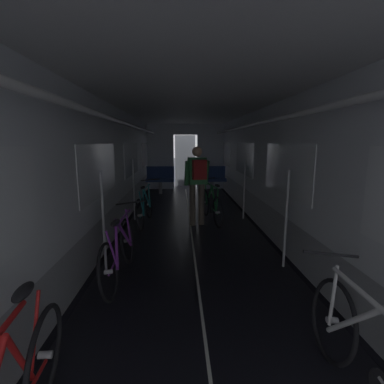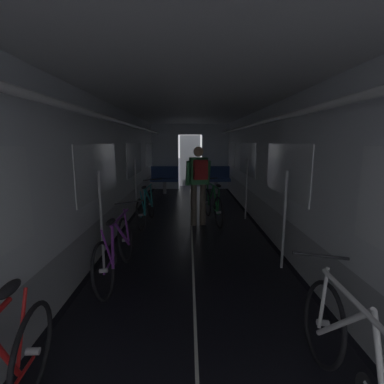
{
  "view_description": "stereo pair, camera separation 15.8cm",
  "coord_description": "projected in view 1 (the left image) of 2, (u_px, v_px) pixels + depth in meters",
  "views": [
    {
      "loc": [
        -0.22,
        -1.65,
        1.78
      ],
      "look_at": [
        0.0,
        3.38,
        0.88
      ],
      "focal_mm": 26.24,
      "sensor_mm": 36.0,
      "label": 1
    },
    {
      "loc": [
        -0.06,
        -1.66,
        1.78
      ],
      "look_at": [
        0.0,
        3.38,
        0.88
      ],
      "focal_mm": 26.24,
      "sensor_mm": 36.0,
      "label": 2
    }
  ],
  "objects": [
    {
      "name": "bench_seat_far_left",
      "position": [
        160.0,
        177.0,
        9.75
      ],
      "size": [
        0.98,
        0.51,
        0.95
      ],
      "color": "gray",
      "rests_on": "ground"
    },
    {
      "name": "train_car_shell",
      "position": [
        191.0,
        146.0,
        5.19
      ],
      "size": [
        3.14,
        12.34,
        2.57
      ],
      "color": "black",
      "rests_on": "ground"
    },
    {
      "name": "bicycle_white",
      "position": [
        373.0,
        364.0,
        1.79
      ],
      "size": [
        0.44,
        1.69,
        0.95
      ],
      "color": "black",
      "rests_on": "ground"
    },
    {
      "name": "person_cyclist_aisle",
      "position": [
        197.0,
        179.0,
        5.93
      ],
      "size": [
        0.56,
        0.44,
        1.69
      ],
      "color": "brown",
      "rests_on": "ground"
    },
    {
      "name": "bicycle_teal",
      "position": [
        145.0,
        207.0,
        6.09
      ],
      "size": [
        0.44,
        1.69,
        0.95
      ],
      "color": "black",
      "rests_on": "ground"
    },
    {
      "name": "bicycle_purple",
      "position": [
        119.0,
        251.0,
        3.65
      ],
      "size": [
        0.44,
        1.69,
        0.96
      ],
      "color": "black",
      "rests_on": "ground"
    },
    {
      "name": "bench_seat_far_right",
      "position": [
        212.0,
        177.0,
        9.83
      ],
      "size": [
        0.98,
        0.51,
        0.95
      ],
      "color": "gray",
      "rests_on": "ground"
    },
    {
      "name": "bicycle_green_in_aisle",
      "position": [
        211.0,
        205.0,
        6.32
      ],
      "size": [
        0.46,
        1.68,
        0.94
      ],
      "color": "black",
      "rests_on": "ground"
    }
  ]
}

